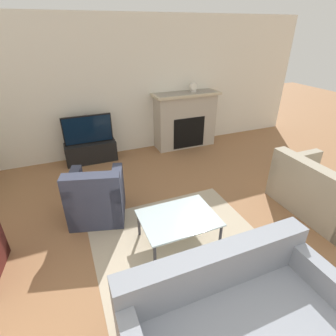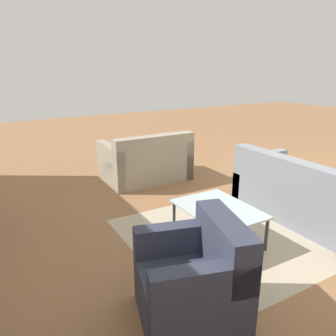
{
  "view_description": "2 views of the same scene",
  "coord_description": "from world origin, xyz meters",
  "px_view_note": "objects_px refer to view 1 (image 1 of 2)",
  "views": [
    {
      "loc": [
        -1.0,
        -0.2,
        2.45
      ],
      "look_at": [
        0.25,
        2.83,
        0.68
      ],
      "focal_mm": 28.0,
      "sensor_mm": 36.0,
      "label": 1
    },
    {
      "loc": [
        -2.47,
        4.2,
        1.88
      ],
      "look_at": [
        0.47,
        2.52,
        0.81
      ],
      "focal_mm": 35.0,
      "sensor_mm": 36.0,
      "label": 2
    }
  ],
  "objects_px": {
    "couch_loveseat": "(323,194)",
    "mantel_clock": "(193,87)",
    "tv": "(88,129)",
    "armchair_accent": "(97,199)",
    "couch_sectional": "(233,323)",
    "coffee_table": "(179,219)"
  },
  "relations": [
    {
      "from": "tv",
      "to": "coffee_table",
      "type": "bearing_deg",
      "value": -76.0
    },
    {
      "from": "tv",
      "to": "couch_sectional",
      "type": "xyz_separation_m",
      "value": [
        0.59,
        -4.08,
        -0.4
      ]
    },
    {
      "from": "couch_sectional",
      "to": "armchair_accent",
      "type": "distance_m",
      "value": 2.33
    },
    {
      "from": "tv",
      "to": "armchair_accent",
      "type": "bearing_deg",
      "value": -95.07
    },
    {
      "from": "coffee_table",
      "to": "mantel_clock",
      "type": "bearing_deg",
      "value": 60.25
    },
    {
      "from": "armchair_accent",
      "to": "coffee_table",
      "type": "bearing_deg",
      "value": 149.27
    },
    {
      "from": "tv",
      "to": "couch_loveseat",
      "type": "bearing_deg",
      "value": -45.74
    },
    {
      "from": "couch_sectional",
      "to": "mantel_clock",
      "type": "relative_size",
      "value": 8.94
    },
    {
      "from": "couch_loveseat",
      "to": "mantel_clock",
      "type": "distance_m",
      "value": 3.26
    },
    {
      "from": "couch_sectional",
      "to": "mantel_clock",
      "type": "distance_m",
      "value": 4.57
    },
    {
      "from": "couch_sectional",
      "to": "armchair_accent",
      "type": "height_order",
      "value": "same"
    },
    {
      "from": "tv",
      "to": "couch_loveseat",
      "type": "distance_m",
      "value": 4.2
    },
    {
      "from": "coffee_table",
      "to": "mantel_clock",
      "type": "height_order",
      "value": "mantel_clock"
    },
    {
      "from": "armchair_accent",
      "to": "mantel_clock",
      "type": "height_order",
      "value": "mantel_clock"
    },
    {
      "from": "tv",
      "to": "armchair_accent",
      "type": "relative_size",
      "value": 1.04
    },
    {
      "from": "couch_loveseat",
      "to": "couch_sectional",
      "type": "bearing_deg",
      "value": 115.0
    },
    {
      "from": "coffee_table",
      "to": "mantel_clock",
      "type": "xyz_separation_m",
      "value": [
        1.61,
        2.81,
        0.97
      ]
    },
    {
      "from": "tv",
      "to": "armchair_accent",
      "type": "xyz_separation_m",
      "value": [
        -0.17,
        -1.87,
        -0.38
      ]
    },
    {
      "from": "tv",
      "to": "armchair_accent",
      "type": "distance_m",
      "value": 1.92
    },
    {
      "from": "couch_loveseat",
      "to": "coffee_table",
      "type": "relative_size",
      "value": 1.47
    },
    {
      "from": "couch_sectional",
      "to": "couch_loveseat",
      "type": "height_order",
      "value": "same"
    },
    {
      "from": "mantel_clock",
      "to": "couch_sectional",
      "type": "bearing_deg",
      "value": -112.49
    }
  ]
}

